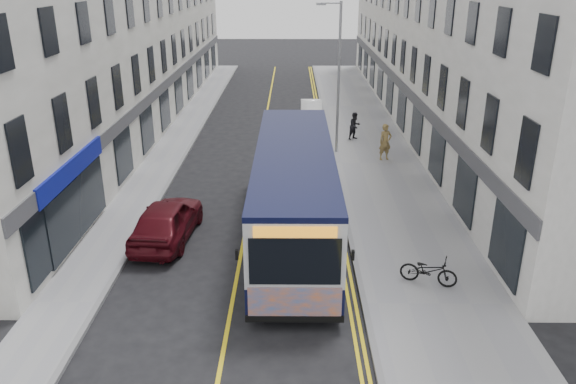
{
  "coord_description": "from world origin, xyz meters",
  "views": [
    {
      "loc": [
        1.82,
        -15.64,
        9.4
      ],
      "look_at": [
        1.66,
        4.1,
        1.6
      ],
      "focal_mm": 35.0,
      "sensor_mm": 36.0,
      "label": 1
    }
  ],
  "objects_px": {
    "pedestrian_far": "(355,126)",
    "car_maroon": "(167,220)",
    "pedestrian_near": "(385,142)",
    "streetlamp": "(337,74)",
    "car_white": "(311,111)",
    "city_bus": "(294,190)",
    "bicycle": "(429,270)"
  },
  "relations": [
    {
      "from": "pedestrian_far",
      "to": "car_maroon",
      "type": "height_order",
      "value": "pedestrian_far"
    },
    {
      "from": "pedestrian_near",
      "to": "car_maroon",
      "type": "bearing_deg",
      "value": -153.87
    },
    {
      "from": "streetlamp",
      "to": "car_white",
      "type": "bearing_deg",
      "value": 98.44
    },
    {
      "from": "streetlamp",
      "to": "city_bus",
      "type": "relative_size",
      "value": 0.66
    },
    {
      "from": "car_white",
      "to": "car_maroon",
      "type": "relative_size",
      "value": 0.86
    },
    {
      "from": "car_maroon",
      "to": "pedestrian_near",
      "type": "bearing_deg",
      "value": -130.68
    },
    {
      "from": "streetlamp",
      "to": "car_white",
      "type": "xyz_separation_m",
      "value": [
        -1.09,
        7.32,
        -3.72
      ]
    },
    {
      "from": "streetlamp",
      "to": "city_bus",
      "type": "distance_m",
      "value": 11.03
    },
    {
      "from": "city_bus",
      "to": "pedestrian_far",
      "type": "relative_size",
      "value": 7.52
    },
    {
      "from": "bicycle",
      "to": "car_maroon",
      "type": "height_order",
      "value": "car_maroon"
    },
    {
      "from": "pedestrian_near",
      "to": "car_white",
      "type": "bearing_deg",
      "value": 94.15
    },
    {
      "from": "pedestrian_far",
      "to": "streetlamp",
      "type": "bearing_deg",
      "value": -157.05
    },
    {
      "from": "bicycle",
      "to": "pedestrian_far",
      "type": "height_order",
      "value": "pedestrian_far"
    },
    {
      "from": "pedestrian_near",
      "to": "city_bus",
      "type": "bearing_deg",
      "value": -135.98
    },
    {
      "from": "city_bus",
      "to": "car_white",
      "type": "relative_size",
      "value": 3.01
    },
    {
      "from": "pedestrian_near",
      "to": "pedestrian_far",
      "type": "distance_m",
      "value": 4.02
    },
    {
      "from": "city_bus",
      "to": "car_maroon",
      "type": "distance_m",
      "value": 4.86
    },
    {
      "from": "streetlamp",
      "to": "bicycle",
      "type": "xyz_separation_m",
      "value": [
        1.97,
        -14.05,
        -3.79
      ]
    },
    {
      "from": "pedestrian_far",
      "to": "pedestrian_near",
      "type": "bearing_deg",
      "value": -111.2
    },
    {
      "from": "streetlamp",
      "to": "pedestrian_near",
      "type": "xyz_separation_m",
      "value": [
        2.51,
        -1.41,
        -3.31
      ]
    },
    {
      "from": "bicycle",
      "to": "car_maroon",
      "type": "bearing_deg",
      "value": 89.87
    },
    {
      "from": "pedestrian_near",
      "to": "car_maroon",
      "type": "height_order",
      "value": "pedestrian_near"
    },
    {
      "from": "bicycle",
      "to": "car_white",
      "type": "relative_size",
      "value": 0.45
    },
    {
      "from": "city_bus",
      "to": "pedestrian_near",
      "type": "bearing_deg",
      "value": 62.25
    },
    {
      "from": "city_bus",
      "to": "car_white",
      "type": "height_order",
      "value": "city_bus"
    },
    {
      "from": "pedestrian_near",
      "to": "car_white",
      "type": "height_order",
      "value": "pedestrian_near"
    },
    {
      "from": "bicycle",
      "to": "pedestrian_near",
      "type": "xyz_separation_m",
      "value": [
        0.54,
        12.64,
        0.48
      ]
    },
    {
      "from": "pedestrian_far",
      "to": "car_maroon",
      "type": "relative_size",
      "value": 0.35
    },
    {
      "from": "city_bus",
      "to": "bicycle",
      "type": "xyz_separation_m",
      "value": [
        4.24,
        -3.55,
        -1.33
      ]
    },
    {
      "from": "car_maroon",
      "to": "bicycle",
      "type": "bearing_deg",
      "value": 164.52
    },
    {
      "from": "car_white",
      "to": "car_maroon",
      "type": "bearing_deg",
      "value": -108.26
    },
    {
      "from": "bicycle",
      "to": "pedestrian_near",
      "type": "distance_m",
      "value": 12.66
    }
  ]
}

